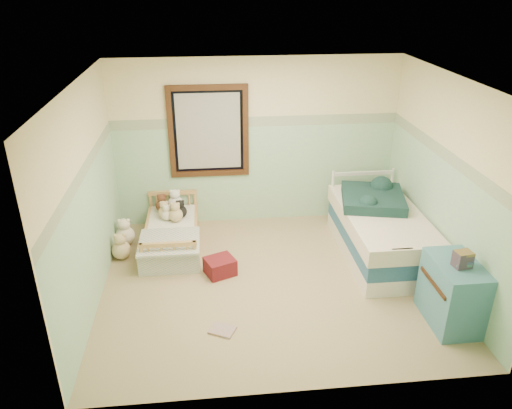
{
  "coord_description": "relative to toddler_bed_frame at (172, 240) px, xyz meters",
  "views": [
    {
      "loc": [
        -0.74,
        -5.15,
        3.53
      ],
      "look_at": [
        -0.16,
        0.35,
        0.92
      ],
      "focal_mm": 34.54,
      "sensor_mm": 36.0,
      "label": 1
    }
  ],
  "objects": [
    {
      "name": "red_pillow",
      "position": [
        0.65,
        -0.79,
        0.02
      ],
      "size": [
        0.45,
        0.42,
        0.22
      ],
      "primitive_type": "cube",
      "rotation": [
        0.0,
        0.0,
        0.39
      ],
      "color": "maroon",
      "rests_on": "floor"
    },
    {
      "name": "teal_blanket",
      "position": [
        2.78,
        -0.26,
        0.64
      ],
      "size": [
        0.99,
        1.03,
        0.14
      ],
      "primitive_type": "cube",
      "rotation": [
        0.0,
        0.0,
        -0.22
      ],
      "color": "black",
      "rests_on": "twin_mattress"
    },
    {
      "name": "ceiling",
      "position": [
        1.28,
        -1.05,
        2.42
      ],
      "size": [
        4.2,
        3.6,
        0.02
      ],
      "primitive_type": "cube",
      "color": "silver",
      "rests_on": "wall_back"
    },
    {
      "name": "floor_book",
      "position": [
        0.63,
        -1.93,
        -0.08
      ],
      "size": [
        0.33,
        0.3,
        0.02
      ],
      "primitive_type": "cube",
      "rotation": [
        0.0,
        0.0,
        -0.46
      ],
      "color": "orange",
      "rests_on": "floor"
    },
    {
      "name": "patchwork_quilt",
      "position": [
        0.0,
        -0.45,
        0.23
      ],
      "size": [
        0.79,
        0.73,
        0.03
      ],
      "primitive_type": "cube",
      "color": "#7195B7",
      "rests_on": "toddler_mattress"
    },
    {
      "name": "plush_bed_white",
      "position": [
        0.05,
        0.5,
        0.33
      ],
      "size": [
        0.23,
        0.23,
        0.23
      ],
      "primitive_type": "sphere",
      "color": "white",
      "rests_on": "toddler_mattress"
    },
    {
      "name": "twin_boxspring",
      "position": [
        2.83,
        -0.56,
        0.24
      ],
      "size": [
        0.96,
        1.93,
        0.22
      ],
      "primitive_type": "cube",
      "color": "navy",
      "rests_on": "twin_bed_frame"
    },
    {
      "name": "wall_left",
      "position": [
        -0.82,
        -1.05,
        1.16
      ],
      "size": [
        0.04,
        3.6,
        2.5
      ],
      "primitive_type": "cube",
      "color": "beige",
      "rests_on": "floor"
    },
    {
      "name": "book_stack",
      "position": [
        3.14,
        -2.07,
        0.75
      ],
      "size": [
        0.2,
        0.16,
        0.18
      ],
      "primitive_type": "cube",
      "rotation": [
        0.0,
        0.0,
        0.16
      ],
      "color": "#512C34",
      "rests_on": "dresser"
    },
    {
      "name": "wall_back",
      "position": [
        1.28,
        0.75,
        1.16
      ],
      "size": [
        4.2,
        0.04,
        2.5
      ],
      "primitive_type": "cube",
      "color": "beige",
      "rests_on": "floor"
    },
    {
      "name": "twin_mattress",
      "position": [
        2.83,
        -0.56,
        0.46
      ],
      "size": [
        1.0,
        1.96,
        0.22
      ],
      "primitive_type": "cube",
      "color": "silver",
      "rests_on": "twin_boxspring"
    },
    {
      "name": "floor",
      "position": [
        1.28,
        -1.05,
        -0.1
      ],
      "size": [
        4.2,
        3.6,
        0.02
      ],
      "primitive_type": "cube",
      "color": "#9A8456",
      "rests_on": "ground"
    },
    {
      "name": "dresser",
      "position": [
        3.14,
        -2.01,
        0.28
      ],
      "size": [
        0.47,
        0.75,
        0.75
      ],
      "primitive_type": "cube",
      "color": "teal",
      "rests_on": "floor"
    },
    {
      "name": "extra_plush_0",
      "position": [
        -0.06,
        0.22,
        0.29
      ],
      "size": [
        0.16,
        0.16,
        0.16
      ],
      "primitive_type": "sphere",
      "color": "#F2E9CE",
      "rests_on": "toddler_mattress"
    },
    {
      "name": "toddler_bed_frame",
      "position": [
        0.0,
        0.0,
        0.0
      ],
      "size": [
        0.73,
        1.46,
        0.19
      ],
      "primitive_type": "cube",
      "color": "#BB8A45",
      "rests_on": "floor"
    },
    {
      "name": "wall_right",
      "position": [
        3.38,
        -1.05,
        1.16
      ],
      "size": [
        0.04,
        3.6,
        2.5
      ],
      "primitive_type": "cube",
      "color": "beige",
      "rests_on": "floor"
    },
    {
      "name": "toddler_mattress",
      "position": [
        0.0,
        0.0,
        0.15
      ],
      "size": [
        0.67,
        1.4,
        0.12
      ],
      "primitive_type": "cube",
      "color": "white",
      "rests_on": "toddler_bed_frame"
    },
    {
      "name": "plush_floor_cream",
      "position": [
        -0.67,
        0.12,
        0.04
      ],
      "size": [
        0.27,
        0.27,
        0.27
      ],
      "primitive_type": "sphere",
      "color": "#F2E9CE",
      "rests_on": "floor"
    },
    {
      "name": "twin_bed_frame",
      "position": [
        2.83,
        -0.56,
        0.02
      ],
      "size": [
        0.96,
        1.93,
        0.22
      ],
      "primitive_type": "cube",
      "color": "white",
      "rests_on": "floor"
    },
    {
      "name": "plush_bed_tan",
      "position": [
        -0.1,
        0.28,
        0.3
      ],
      "size": [
        0.18,
        0.18,
        0.18
      ],
      "primitive_type": "sphere",
      "color": "#D3B985",
      "rests_on": "toddler_mattress"
    },
    {
      "name": "window_blinds",
      "position": [
        0.58,
        0.72,
        1.36
      ],
      "size": [
        0.92,
        0.01,
        1.12
      ],
      "primitive_type": "cube",
      "color": "#B9B9B1",
      "rests_on": "window_frame"
    },
    {
      "name": "wall_front",
      "position": [
        1.28,
        -2.85,
        1.16
      ],
      "size": [
        4.2,
        0.04,
        2.5
      ],
      "primitive_type": "cube",
      "color": "beige",
      "rests_on": "floor"
    },
    {
      "name": "window_frame",
      "position": [
        0.58,
        0.71,
        1.36
      ],
      "size": [
        1.16,
        0.06,
        1.36
      ],
      "primitive_type": "cube",
      "color": "black",
      "rests_on": "wall_back"
    },
    {
      "name": "plush_bed_dark",
      "position": [
        0.13,
        0.28,
        0.31
      ],
      "size": [
        0.18,
        0.18,
        0.18
      ],
      "primitive_type": "sphere",
      "color": "black",
      "rests_on": "toddler_mattress"
    },
    {
      "name": "wainscot_mint",
      "position": [
        1.28,
        0.74,
        0.66
      ],
      "size": [
        4.2,
        0.01,
        1.5
      ],
      "primitive_type": "cube",
      "color": "#8CC39D",
      "rests_on": "floor"
    },
    {
      "name": "plush_floor_tan",
      "position": [
        -0.67,
        -0.27,
        0.03
      ],
      "size": [
        0.26,
        0.26,
        0.26
      ],
      "primitive_type": "sphere",
      "color": "#D3B985",
      "rests_on": "floor"
    },
    {
      "name": "extra_plush_1",
      "position": [
        0.07,
        0.16,
        0.31
      ],
      "size": [
        0.2,
        0.2,
        0.2
      ],
      "primitive_type": "sphere",
      "color": "#D3B985",
      "rests_on": "toddler_mattress"
    },
    {
      "name": "plush_bed_brown",
      "position": [
        -0.15,
        0.5,
        0.31
      ],
      "size": [
        0.19,
        0.19,
        0.19
      ],
      "primitive_type": "sphere",
      "color": "brown",
      "rests_on": "toddler_mattress"
    },
    {
      "name": "border_strip",
      "position": [
        1.28,
        0.74,
        1.48
      ],
      "size": [
        4.2,
        0.01,
        0.15
      ],
      "primitive_type": "cube",
      "color": "#456944",
      "rests_on": "wall_back"
    }
  ]
}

